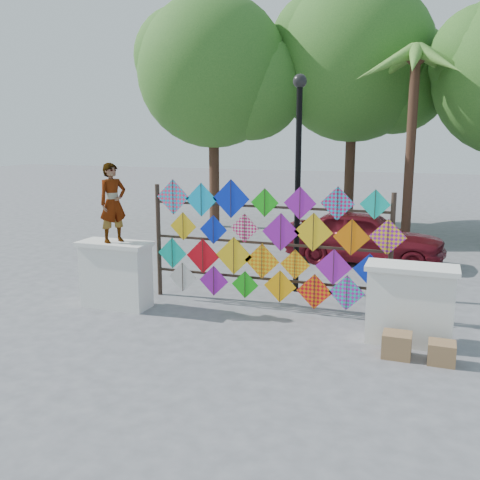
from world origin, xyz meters
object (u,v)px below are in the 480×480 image
(kite_rack, at_px, (269,246))
(lamppost, at_px, (298,164))
(vendor_woman, at_px, (113,203))
(sedan, at_px, (365,237))

(kite_rack, xyz_separation_m, lamppost, (0.21, 1.27, 1.47))
(kite_rack, height_order, vendor_woman, vendor_woman)
(kite_rack, height_order, sedan, kite_rack)
(lamppost, bearing_deg, vendor_woman, -143.69)
(kite_rack, distance_m, lamppost, 1.95)
(kite_rack, xyz_separation_m, vendor_woman, (-2.79, -0.93, 0.81))
(vendor_woman, bearing_deg, kite_rack, -43.35)
(kite_rack, distance_m, vendor_woman, 3.05)
(vendor_woman, distance_m, sedan, 6.82)
(sedan, relative_size, lamppost, 0.90)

